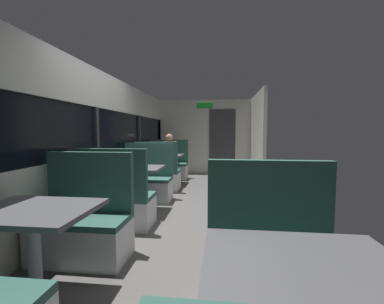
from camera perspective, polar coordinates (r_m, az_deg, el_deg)
name	(u,v)px	position (r m, az deg, el deg)	size (l,w,h in m)	color
ground_plane	(187,218)	(4.09, -1.19, -14.40)	(3.30, 9.20, 0.02)	#514F4C
carriage_window_panel_left	(95,145)	(4.32, -20.67, 1.46)	(0.09, 8.48, 2.30)	beige
carriage_end_bulkhead	(206,137)	(8.05, 3.24, 3.24)	(2.90, 0.11, 2.30)	beige
carriage_aisle_panel_right	(257,138)	(6.90, 14.28, 3.00)	(0.08, 2.40, 2.30)	beige
dining_table_near_window	(33,221)	(2.35, -31.90, -12.95)	(0.90, 0.70, 0.74)	#9E9EA3
bench_near_window_facing_entry	(83,227)	(3.00, -23.01, -15.13)	(0.95, 0.50, 1.10)	silver
dining_table_mid_window	(134,173)	(4.33, -12.71, -4.60)	(0.90, 0.70, 0.74)	#9E9EA3
bench_mid_window_facing_end	(118,203)	(3.76, -16.20, -10.93)	(0.95, 0.50, 1.10)	silver
bench_mid_window_facing_entry	(147,183)	(5.04, -10.01, -6.87)	(0.95, 0.50, 1.10)	silver
dining_table_far_window	(165,159)	(6.51, -6.07, -1.47)	(0.90, 0.70, 0.74)	#9E9EA3
bench_far_window_facing_end	(158,175)	(5.88, -7.54, -5.20)	(0.95, 0.50, 1.10)	silver
bench_far_window_facing_entry	(170,167)	(7.23, -4.84, -3.35)	(0.95, 0.50, 1.10)	silver
dining_table_front_aisle	(304,284)	(1.38, 23.56, -25.24)	(0.90, 0.70, 0.74)	#9E9EA3
bench_front_aisle_facing_entry	(272,268)	(2.13, 17.28, -23.41)	(0.95, 0.50, 1.10)	silver
seated_passenger	(170,160)	(7.13, -4.96, -1.77)	(0.47, 0.55, 1.26)	#26262D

